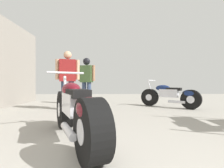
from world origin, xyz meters
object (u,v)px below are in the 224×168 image
Objects in this scene: motorcycle_maroon_cruiser at (75,111)px; mechanic_in_blue at (68,76)px; mechanic_with_helmet at (87,76)px; motorcycle_black_naked at (170,96)px.

motorcycle_maroon_cruiser is 2.70m from mechanic_in_blue.
mechanic_in_blue is 1.00× the size of mechanic_with_helmet.
mechanic_with_helmet is at bearing 73.02° from mechanic_in_blue.
motorcycle_maroon_cruiser is 1.23× the size of motorcycle_black_naked.
motorcycle_black_naked is 2.89m from mechanic_with_helmet.
motorcycle_maroon_cruiser is at bearing -73.64° from mechanic_in_blue.
motorcycle_black_naked is 0.93× the size of mechanic_in_blue.
mechanic_in_blue is at bearing -172.89° from motorcycle_black_naked.
mechanic_with_helmet is at bearing 95.80° from motorcycle_maroon_cruiser.
mechanic_with_helmet is (0.37, 1.20, 0.05)m from mechanic_in_blue.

